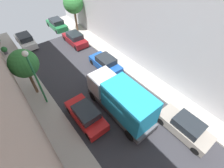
{
  "coord_description": "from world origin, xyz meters",
  "views": [
    {
      "loc": [
        -5.74,
        -5.77,
        11.92
      ],
      "look_at": [
        1.35,
        3.07,
        0.5
      ],
      "focal_mm": 25.78,
      "sensor_mm": 36.0,
      "label": 1
    }
  ],
  "objects_px": {
    "parked_car_right_3": "(57,24)",
    "lamp_post": "(33,72)",
    "parked_car_right_1": "(106,63)",
    "street_tree_0": "(24,64)",
    "parked_car_right_2": "(75,39)",
    "street_tree_1": "(73,3)",
    "parked_car_left_3": "(26,40)",
    "parked_car_left_2": "(86,115)",
    "potted_plant_3": "(4,50)",
    "parked_car_right_0": "(185,127)",
    "delivery_truck": "(122,100)"
  },
  "relations": [
    {
      "from": "parked_car_right_1",
      "to": "potted_plant_3",
      "type": "distance_m",
      "value": 13.02
    },
    {
      "from": "parked_car_right_1",
      "to": "potted_plant_3",
      "type": "relative_size",
      "value": 4.39
    },
    {
      "from": "parked_car_left_2",
      "to": "parked_car_left_3",
      "type": "bearing_deg",
      "value": 90.0
    },
    {
      "from": "potted_plant_3",
      "to": "street_tree_1",
      "type": "bearing_deg",
      "value": -1.31
    },
    {
      "from": "delivery_truck",
      "to": "street_tree_1",
      "type": "distance_m",
      "value": 16.5
    },
    {
      "from": "parked_car_left_3",
      "to": "parked_car_right_2",
      "type": "relative_size",
      "value": 1.0
    },
    {
      "from": "parked_car_left_3",
      "to": "parked_car_right_3",
      "type": "bearing_deg",
      "value": 19.21
    },
    {
      "from": "parked_car_left_2",
      "to": "potted_plant_3",
      "type": "xyz_separation_m",
      "value": [
        -2.8,
        14.58,
        -0.03
      ]
    },
    {
      "from": "parked_car_left_2",
      "to": "street_tree_1",
      "type": "bearing_deg",
      "value": 62.65
    },
    {
      "from": "delivery_truck",
      "to": "potted_plant_3",
      "type": "height_order",
      "value": "delivery_truck"
    },
    {
      "from": "parked_car_left_2",
      "to": "delivery_truck",
      "type": "distance_m",
      "value": 3.18
    },
    {
      "from": "street_tree_1",
      "to": "potted_plant_3",
      "type": "distance_m",
      "value": 10.78
    },
    {
      "from": "parked_car_left_2",
      "to": "potted_plant_3",
      "type": "distance_m",
      "value": 14.85
    },
    {
      "from": "parked_car_left_3",
      "to": "street_tree_0",
      "type": "relative_size",
      "value": 0.89
    },
    {
      "from": "parked_car_right_3",
      "to": "delivery_truck",
      "type": "relative_size",
      "value": 0.64
    },
    {
      "from": "parked_car_right_1",
      "to": "lamp_post",
      "type": "distance_m",
      "value": 7.94
    },
    {
      "from": "parked_car_left_2",
      "to": "parked_car_right_3",
      "type": "xyz_separation_m",
      "value": [
        5.4,
        17.08,
        0.0
      ]
    },
    {
      "from": "delivery_truck",
      "to": "lamp_post",
      "type": "height_order",
      "value": "lamp_post"
    },
    {
      "from": "parked_car_left_2",
      "to": "delivery_truck",
      "type": "relative_size",
      "value": 0.64
    },
    {
      "from": "parked_car_right_3",
      "to": "lamp_post",
      "type": "relative_size",
      "value": 0.76
    },
    {
      "from": "street_tree_0",
      "to": "street_tree_1",
      "type": "height_order",
      "value": "street_tree_1"
    },
    {
      "from": "parked_car_right_1",
      "to": "street_tree_1",
      "type": "height_order",
      "value": "street_tree_1"
    },
    {
      "from": "parked_car_right_3",
      "to": "parked_car_right_2",
      "type": "bearing_deg",
      "value": -90.0
    },
    {
      "from": "parked_car_left_2",
      "to": "parked_car_right_2",
      "type": "relative_size",
      "value": 1.0
    },
    {
      "from": "delivery_truck",
      "to": "street_tree_1",
      "type": "relative_size",
      "value": 1.24
    },
    {
      "from": "parked_car_right_0",
      "to": "parked_car_right_2",
      "type": "xyz_separation_m",
      "value": [
        0.0,
        17.15,
        0.0
      ]
    },
    {
      "from": "parked_car_right_0",
      "to": "delivery_truck",
      "type": "distance_m",
      "value": 5.33
    },
    {
      "from": "parked_car_right_0",
      "to": "parked_car_right_1",
      "type": "height_order",
      "value": "same"
    },
    {
      "from": "parked_car_right_3",
      "to": "potted_plant_3",
      "type": "relative_size",
      "value": 4.39
    },
    {
      "from": "street_tree_1",
      "to": "lamp_post",
      "type": "relative_size",
      "value": 0.96
    },
    {
      "from": "parked_car_right_1",
      "to": "street_tree_0",
      "type": "distance_m",
      "value": 8.16
    },
    {
      "from": "potted_plant_3",
      "to": "parked_car_right_1",
      "type": "bearing_deg",
      "value": -50.95
    },
    {
      "from": "parked_car_right_3",
      "to": "lamp_post",
      "type": "bearing_deg",
      "value": -118.95
    },
    {
      "from": "parked_car_right_1",
      "to": "delivery_truck",
      "type": "bearing_deg",
      "value": -115.1
    },
    {
      "from": "parked_car_left_2",
      "to": "potted_plant_3",
      "type": "height_order",
      "value": "parked_car_left_2"
    },
    {
      "from": "parked_car_right_1",
      "to": "street_tree_1",
      "type": "xyz_separation_m",
      "value": [
        2.02,
        9.88,
        3.36
      ]
    },
    {
      "from": "delivery_truck",
      "to": "street_tree_1",
      "type": "bearing_deg",
      "value": 73.2
    },
    {
      "from": "parked_car_right_1",
      "to": "parked_car_right_2",
      "type": "relative_size",
      "value": 1.0
    },
    {
      "from": "street_tree_0",
      "to": "parked_car_right_3",
      "type": "bearing_deg",
      "value": 56.61
    },
    {
      "from": "potted_plant_3",
      "to": "delivery_truck",
      "type": "bearing_deg",
      "value": -70.88
    },
    {
      "from": "parked_car_right_1",
      "to": "street_tree_1",
      "type": "relative_size",
      "value": 0.79
    },
    {
      "from": "parked_car_left_2",
      "to": "parked_car_right_2",
      "type": "bearing_deg",
      "value": 64.63
    },
    {
      "from": "parked_car_left_3",
      "to": "parked_car_right_1",
      "type": "distance_m",
      "value": 12.01
    },
    {
      "from": "delivery_truck",
      "to": "potted_plant_3",
      "type": "xyz_separation_m",
      "value": [
        -5.5,
        15.88,
        -1.1
      ]
    },
    {
      "from": "street_tree_1",
      "to": "parked_car_right_3",
      "type": "bearing_deg",
      "value": 126.53
    },
    {
      "from": "parked_car_left_3",
      "to": "potted_plant_3",
      "type": "distance_m",
      "value": 2.87
    },
    {
      "from": "parked_car_right_3",
      "to": "street_tree_0",
      "type": "distance_m",
      "value": 13.99
    },
    {
      "from": "parked_car_right_2",
      "to": "potted_plant_3",
      "type": "relative_size",
      "value": 4.39
    },
    {
      "from": "parked_car_right_1",
      "to": "parked_car_right_3",
      "type": "relative_size",
      "value": 1.0
    },
    {
      "from": "parked_car_left_2",
      "to": "parked_car_right_3",
      "type": "bearing_deg",
      "value": 72.46
    }
  ]
}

